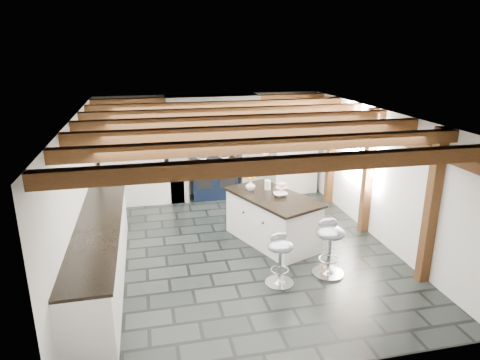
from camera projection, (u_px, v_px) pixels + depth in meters
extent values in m
plane|color=black|center=(239.00, 248.00, 7.35)|extent=(6.00, 6.00, 0.00)
plane|color=silver|center=(211.00, 145.00, 9.79)|extent=(5.00, 0.00, 5.00)
plane|color=silver|center=(79.00, 196.00, 6.48)|extent=(0.00, 6.00, 6.00)
plane|color=silver|center=(378.00, 175.00, 7.52)|extent=(0.00, 6.00, 6.00)
plane|color=white|center=(239.00, 115.00, 6.65)|extent=(6.00, 6.00, 0.00)
cube|color=white|center=(177.00, 158.00, 9.41)|extent=(0.40, 0.60, 1.90)
cube|color=white|center=(248.00, 154.00, 9.74)|extent=(0.40, 0.60, 1.90)
cube|color=brown|center=(212.00, 110.00, 9.26)|extent=(2.10, 0.65, 0.18)
cube|color=white|center=(212.00, 103.00, 9.21)|extent=(2.00, 0.60, 0.31)
cube|color=black|center=(215.00, 109.00, 8.94)|extent=(1.00, 0.03, 0.22)
cube|color=silver|center=(215.00, 109.00, 8.93)|extent=(0.90, 0.01, 0.14)
cube|color=white|center=(133.00, 158.00, 9.19)|extent=(1.30, 0.58, 2.00)
cube|color=white|center=(294.00, 150.00, 9.95)|extent=(1.00, 0.58, 2.00)
cube|color=white|center=(101.00, 254.00, 6.20)|extent=(0.60, 3.80, 0.88)
cube|color=black|center=(97.00, 225.00, 6.06)|extent=(0.64, 3.80, 0.04)
cube|color=white|center=(167.00, 181.00, 9.51)|extent=(0.70, 0.60, 0.88)
cube|color=black|center=(166.00, 161.00, 9.37)|extent=(0.74, 0.64, 0.04)
cube|color=brown|center=(378.00, 130.00, 7.26)|extent=(0.15, 5.80, 0.14)
plane|color=white|center=(362.00, 145.00, 7.96)|extent=(0.00, 0.90, 0.90)
cube|color=brown|center=(296.00, 164.00, 4.26)|extent=(5.00, 0.16, 0.16)
cube|color=brown|center=(271.00, 145.00, 5.07)|extent=(5.00, 0.16, 0.16)
cube|color=brown|center=(253.00, 131.00, 5.87)|extent=(5.00, 0.16, 0.16)
cube|color=brown|center=(239.00, 120.00, 6.68)|extent=(5.00, 0.16, 0.16)
cube|color=brown|center=(229.00, 112.00, 7.49)|extent=(5.00, 0.16, 0.16)
cube|color=brown|center=(220.00, 106.00, 8.29)|extent=(5.00, 0.16, 0.16)
cube|color=brown|center=(213.00, 100.00, 9.10)|extent=(5.00, 0.16, 0.16)
cube|color=brown|center=(431.00, 208.00, 6.02)|extent=(0.15, 0.15, 2.30)
cube|color=brown|center=(368.00, 172.00, 7.69)|extent=(0.15, 0.15, 2.30)
cube|color=brown|center=(331.00, 151.00, 9.18)|extent=(0.15, 0.15, 2.30)
cylinder|color=black|center=(268.00, 137.00, 6.81)|extent=(0.01, 0.01, 0.56)
cylinder|color=white|center=(267.00, 157.00, 6.91)|extent=(0.09, 0.09, 0.22)
cylinder|color=black|center=(265.00, 134.00, 7.10)|extent=(0.01, 0.01, 0.56)
cylinder|color=white|center=(265.00, 153.00, 7.20)|extent=(0.09, 0.09, 0.22)
cylinder|color=black|center=(263.00, 130.00, 7.39)|extent=(0.01, 0.01, 0.56)
cylinder|color=white|center=(263.00, 149.00, 7.49)|extent=(0.09, 0.09, 0.22)
cube|color=black|center=(214.00, 178.00, 9.71)|extent=(1.00, 0.60, 0.90)
ellipsoid|color=silver|center=(202.00, 158.00, 9.51)|extent=(0.28, 0.28, 0.11)
ellipsoid|color=silver|center=(224.00, 157.00, 9.61)|extent=(0.28, 0.28, 0.11)
cylinder|color=silver|center=(216.00, 166.00, 9.30)|extent=(0.95, 0.03, 0.03)
cube|color=black|center=(205.00, 182.00, 9.38)|extent=(0.35, 0.02, 0.30)
cube|color=black|center=(227.00, 181.00, 9.48)|extent=(0.35, 0.02, 0.30)
cube|color=white|center=(272.00, 220.00, 7.49)|extent=(1.40, 1.86, 0.81)
cube|color=black|center=(273.00, 197.00, 7.36)|extent=(1.50, 1.95, 0.05)
imported|color=white|center=(251.00, 185.00, 7.61)|extent=(0.22, 0.22, 0.18)
ellipsoid|color=orange|center=(251.00, 178.00, 7.57)|extent=(0.19, 0.19, 0.11)
cylinder|color=white|center=(268.00, 185.00, 7.66)|extent=(0.11, 0.11, 0.17)
imported|color=white|center=(280.00, 195.00, 7.32)|extent=(0.31, 0.31, 0.06)
cylinder|color=white|center=(281.00, 190.00, 7.50)|extent=(0.05, 0.05, 0.09)
cylinder|color=white|center=(282.00, 187.00, 7.48)|extent=(0.20, 0.20, 0.01)
cylinder|color=tan|center=(282.00, 185.00, 7.47)|extent=(0.16, 0.16, 0.06)
cylinder|color=silver|center=(328.00, 273.00, 6.52)|extent=(0.48, 0.48, 0.03)
cone|color=silver|center=(328.00, 270.00, 6.50)|extent=(0.22, 0.22, 0.09)
cylinder|color=silver|center=(329.00, 253.00, 6.41)|extent=(0.05, 0.05, 0.59)
torus|color=silver|center=(329.00, 259.00, 6.44)|extent=(0.30, 0.30, 0.02)
ellipsoid|color=#8E929B|center=(331.00, 233.00, 6.31)|extent=(0.48, 0.48, 0.19)
ellipsoid|color=#8E929B|center=(329.00, 223.00, 6.38)|extent=(0.31, 0.15, 0.17)
cylinder|color=silver|center=(279.00, 283.00, 6.26)|extent=(0.42, 0.42, 0.03)
cone|color=silver|center=(279.00, 280.00, 6.24)|extent=(0.19, 0.19, 0.08)
cylinder|color=silver|center=(280.00, 265.00, 6.16)|extent=(0.05, 0.05, 0.53)
torus|color=silver|center=(280.00, 270.00, 6.19)|extent=(0.27, 0.27, 0.02)
ellipsoid|color=#8E929B|center=(280.00, 246.00, 6.07)|extent=(0.43, 0.43, 0.17)
ellipsoid|color=#8E929B|center=(278.00, 237.00, 6.13)|extent=(0.28, 0.14, 0.15)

